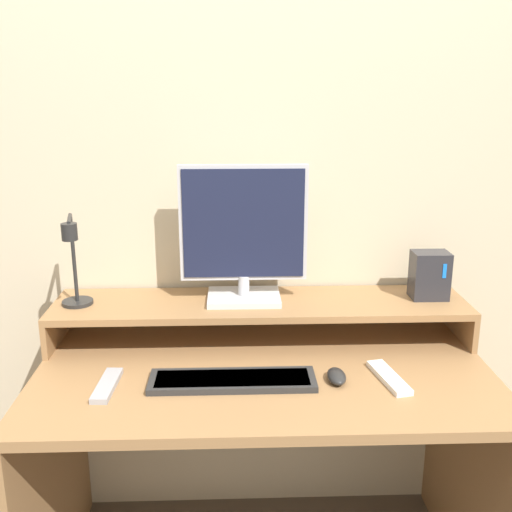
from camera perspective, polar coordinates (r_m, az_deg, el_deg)
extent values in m
cube|color=beige|center=(2.04, 0.23, 7.30)|extent=(6.00, 0.05, 2.50)
cube|color=olive|center=(1.82, 0.74, -11.02)|extent=(1.35, 0.73, 0.03)
cube|color=olive|center=(2.09, -18.82, -19.95)|extent=(0.03, 0.73, 0.72)
cube|color=olive|center=(2.14, 19.62, -19.07)|extent=(0.03, 0.73, 0.72)
cube|color=olive|center=(2.07, -18.41, -6.33)|extent=(0.02, 0.29, 0.11)
cube|color=olive|center=(2.12, 18.76, -5.80)|extent=(0.02, 0.29, 0.11)
cube|color=olive|center=(1.96, 0.44, -4.62)|extent=(1.35, 0.29, 0.02)
cube|color=#BCBCC1|center=(1.97, -1.16, -3.94)|extent=(0.24, 0.18, 0.02)
cylinder|color=#BCBCC1|center=(1.95, -1.17, -2.80)|extent=(0.04, 0.04, 0.06)
cube|color=#B7B7BC|center=(1.90, -1.20, 3.15)|extent=(0.41, 0.02, 0.37)
cube|color=#191E38|center=(1.89, -1.20, 3.07)|extent=(0.38, 0.01, 0.35)
cylinder|color=black|center=(2.01, -16.63, -4.24)|extent=(0.10, 0.10, 0.01)
cylinder|color=black|center=(1.97, -16.96, -0.23)|extent=(0.01, 0.01, 0.28)
cylinder|color=black|center=(1.88, -17.35, 3.39)|extent=(0.04, 0.12, 0.01)
cylinder|color=black|center=(1.82, -17.36, 2.22)|extent=(0.05, 0.05, 0.05)
cube|color=#28282D|center=(2.04, 16.20, -1.76)|extent=(0.12, 0.09, 0.16)
cube|color=#1972F2|center=(2.01, 17.53, -1.38)|extent=(0.01, 0.00, 0.05)
cube|color=#282828|center=(1.72, -2.25, -11.77)|extent=(0.47, 0.13, 0.02)
cube|color=black|center=(1.72, -2.25, -11.61)|extent=(0.43, 0.11, 0.01)
ellipsoid|color=black|center=(1.74, 7.68, -11.28)|extent=(0.05, 0.10, 0.03)
cube|color=#99999E|center=(1.74, -14.00, -11.86)|extent=(0.06, 0.19, 0.02)
cube|color=white|center=(1.78, 12.55, -11.23)|extent=(0.09, 0.21, 0.02)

